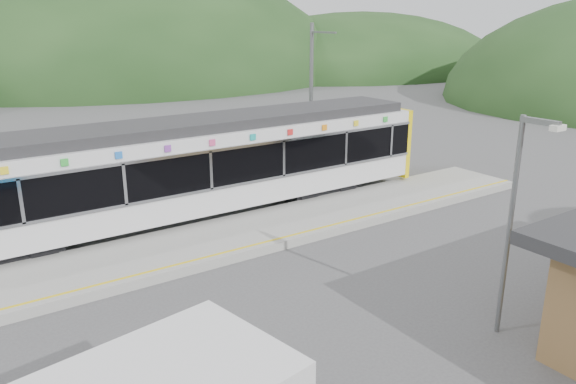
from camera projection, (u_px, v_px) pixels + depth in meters
ground at (293, 275)px, 16.42m from camera, size 120.00×120.00×0.00m
hills at (341, 194)px, 23.92m from camera, size 146.00×149.00×26.00m
platform at (237, 236)px, 18.98m from camera, size 26.00×3.20×0.30m
yellow_line at (257, 244)px, 17.90m from camera, size 26.00×0.10×0.01m
train at (180, 168)px, 20.12m from camera, size 20.44×3.01×3.74m
catenary_mast_east at (312, 98)px, 25.85m from camera, size 0.18×1.80×7.00m
lamp_post at (517, 209)px, 12.49m from camera, size 0.35×0.94×5.24m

